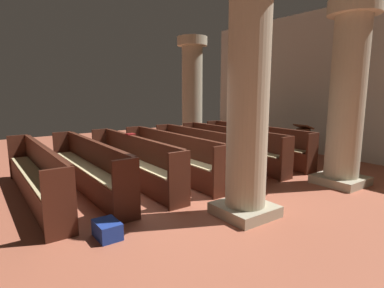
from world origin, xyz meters
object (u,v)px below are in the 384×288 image
at_px(pew_row_4, 132,159).
at_px(pew_row_1, 230,145).
at_px(pew_row_3, 170,154).
at_px(pillar_aisle_rear, 248,93).
at_px(kneeler_box_blue, 107,230).
at_px(lectern, 302,146).
at_px(pew_row_0, 254,142).
at_px(pew_row_6, 35,172).
at_px(pew_row_2, 202,149).
at_px(pillar_far_side, 192,92).
at_px(pew_row_5, 88,165).
at_px(hymn_book, 131,134).
at_px(pillar_aisle_side, 348,92).

bearing_deg(pew_row_4, pew_row_1, 90.00).
bearing_deg(pew_row_1, pew_row_3, -90.00).
distance_m(pillar_aisle_rear, kneeler_box_blue, 2.90).
relative_size(pew_row_4, pillar_aisle_rear, 1.01).
bearing_deg(lectern, pew_row_4, -100.64).
distance_m(pew_row_0, pew_row_6, 5.86).
bearing_deg(kneeler_box_blue, pew_row_2, 123.31).
bearing_deg(pew_row_1, pillar_far_side, 165.64).
relative_size(pew_row_1, pew_row_6, 1.00).
height_order(pew_row_1, kneeler_box_blue, pew_row_1).
bearing_deg(pillar_far_side, pew_row_2, -31.50).
xyz_separation_m(pew_row_4, kneeler_box_blue, (2.24, -1.45, -0.42)).
relative_size(pew_row_5, kneeler_box_blue, 8.90).
bearing_deg(pillar_aisle_rear, lectern, 113.79).
bearing_deg(pew_row_5, kneeler_box_blue, -11.91).
bearing_deg(pew_row_2, pew_row_6, -90.00).
distance_m(pew_row_3, pew_row_5, 1.95).
xyz_separation_m(pew_row_1, kneeler_box_blue, (2.24, -4.38, -0.42)).
xyz_separation_m(pillar_far_side, hymn_book, (2.28, -3.44, -0.97)).
bearing_deg(kneeler_box_blue, lectern, 101.63).
distance_m(pew_row_6, pillar_aisle_rear, 4.11).
xyz_separation_m(pew_row_5, pew_row_6, (0.00, -0.98, 0.00)).
bearing_deg(pew_row_3, pew_row_6, -90.00).
height_order(pew_row_6, pillar_aisle_side, pillar_aisle_side).
bearing_deg(pew_row_6, kneeler_box_blue, 12.74).
relative_size(pew_row_2, hymn_book, 20.16).
distance_m(pew_row_4, lectern, 5.01).
relative_size(pillar_far_side, lectern, 3.55).
height_order(pew_row_2, hymn_book, hymn_book).
height_order(pew_row_4, pillar_far_side, pillar_far_side).
height_order(pew_row_3, pillar_far_side, pillar_far_side).
xyz_separation_m(pew_row_3, pew_row_4, (0.00, -0.98, 0.00)).
relative_size(lectern, hymn_book, 5.62).
xyz_separation_m(pew_row_0, pew_row_2, (0.00, -1.95, 0.00)).
distance_m(pew_row_1, pew_row_4, 2.93).
bearing_deg(pew_row_3, lectern, 76.81).
relative_size(pew_row_4, kneeler_box_blue, 8.90).
bearing_deg(kneeler_box_blue, pillar_far_side, 134.40).
bearing_deg(lectern, pillar_far_side, -160.60).
xyz_separation_m(lectern, hymn_book, (-1.38, -4.73, 0.57)).
distance_m(pew_row_4, kneeler_box_blue, 2.70).
bearing_deg(pillar_aisle_rear, pillar_aisle_side, 90.00).
height_order(pillar_far_side, lectern, pillar_far_side).
bearing_deg(lectern, kneeler_box_blue, -78.37).
bearing_deg(pillar_far_side, hymn_book, -56.49).
height_order(pew_row_0, pew_row_3, same).
bearing_deg(kneeler_box_blue, pillar_aisle_rear, 75.53).
xyz_separation_m(pew_row_6, kneeler_box_blue, (2.24, 0.51, -0.42)).
xyz_separation_m(pew_row_5, pillar_far_side, (-2.74, 4.61, 1.46)).
bearing_deg(pew_row_5, pew_row_3, 90.00).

